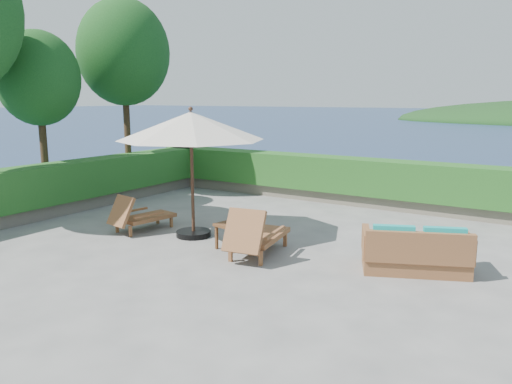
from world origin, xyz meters
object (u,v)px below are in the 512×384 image
Objects in this scene: lounge_right at (256,235)px; side_table at (230,228)px; patio_umbrella at (191,127)px; wicker_loveseat at (415,253)px; lounge_left at (139,215)px.

lounge_right is 0.70m from side_table.
patio_umbrella is 2.37m from side_table.
lounge_right is 0.92× the size of wicker_loveseat.
side_table is 3.62m from wicker_loveseat.
lounge_right is 2.97m from wicker_loveseat.
lounge_left is at bearing -166.52° from patio_umbrella.
wicker_loveseat is at bearing 10.14° from side_table.
patio_umbrella is at bearing 23.41° from lounge_left.
patio_umbrella is at bearing 157.45° from lounge_right.
patio_umbrella is at bearing 160.59° from wicker_loveseat.
lounge_left is 3.29m from lounge_right.
patio_umbrella is 2.48m from lounge_left.
wicker_loveseat is at bearing 3.46° from patio_umbrella.
lounge_right reaches higher than lounge_left.
patio_umbrella reaches higher than wicker_loveseat.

